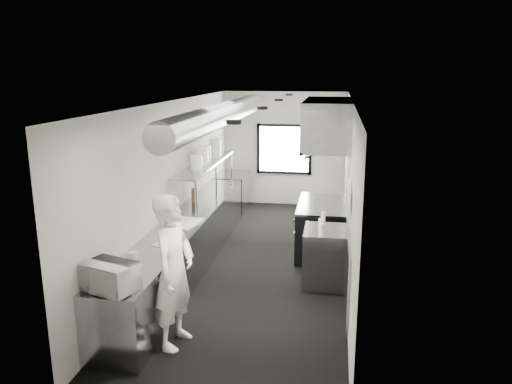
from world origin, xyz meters
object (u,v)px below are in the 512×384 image
at_px(range, 320,228).
at_px(squeeze_bottle_b, 321,227).
at_px(bottle_station, 324,257).
at_px(deli_tub_a, 114,271).
at_px(cutting_board, 183,223).
at_px(plate_stack_c, 205,154).
at_px(line_cook, 174,272).
at_px(pass_shelf, 206,164).
at_px(plate_stack_d, 215,147).
at_px(knife_block, 194,196).
at_px(deli_tub_b, 132,256).
at_px(exhaust_hood, 327,123).
at_px(microwave, 110,277).
at_px(squeeze_bottle_d, 323,222).
at_px(plate_stack_b, 202,156).
at_px(prep_counter, 187,244).
at_px(squeeze_bottle_e, 323,218).
at_px(squeeze_bottle_a, 322,230).
at_px(far_work_table, 232,192).
at_px(squeeze_bottle_c, 320,224).
at_px(plate_stack_a, 196,163).

distance_m(range, squeeze_bottle_b, 1.67).
relative_size(bottle_station, deli_tub_a, 7.22).
xyz_separation_m(cutting_board, plate_stack_c, (-0.10, 1.83, 0.82)).
bearing_deg(line_cook, pass_shelf, 17.40).
bearing_deg(plate_stack_d, knife_block, -96.71).
relative_size(range, deli_tub_b, 11.40).
relative_size(exhaust_hood, pass_shelf, 0.73).
bearing_deg(microwave, range, 79.14).
xyz_separation_m(bottle_station, squeeze_bottle_b, (-0.07, -0.18, 0.55)).
xyz_separation_m(deli_tub_a, squeeze_bottle_d, (2.43, 2.25, 0.04)).
bearing_deg(plate_stack_c, exhaust_hood, -9.31).
bearing_deg(plate_stack_b, range, -3.35).
height_order(prep_counter, squeeze_bottle_b, squeeze_bottle_b).
distance_m(knife_block, squeeze_bottle_e, 2.61).
height_order(deli_tub_a, squeeze_bottle_a, squeeze_bottle_a).
bearing_deg(squeeze_bottle_e, exhaust_hood, 90.38).
bearing_deg(far_work_table, plate_stack_d, -91.36).
distance_m(bottle_station, deli_tub_a, 3.31).
relative_size(exhaust_hood, squeeze_bottle_a, 11.16).
relative_size(far_work_table, plate_stack_c, 3.77).
distance_m(cutting_board, plate_stack_d, 2.59).
xyz_separation_m(deli_tub_a, squeeze_bottle_a, (2.43, 1.82, 0.05)).
distance_m(prep_counter, bottle_station, 2.31).
height_order(knife_block, squeeze_bottle_e, knife_block).
bearing_deg(line_cook, prep_counter, 22.11).
xyz_separation_m(knife_block, plate_stack_b, (0.10, 0.26, 0.71)).
relative_size(line_cook, plate_stack_d, 5.02).
relative_size(plate_stack_d, squeeze_bottle_b, 1.91).
bearing_deg(prep_counter, squeeze_bottle_e, 2.63).
bearing_deg(squeeze_bottle_d, squeeze_bottle_a, -90.52).
distance_m(knife_block, squeeze_bottle_c, 2.71).
height_order(exhaust_hood, microwave, exhaust_hood).
xyz_separation_m(pass_shelf, plate_stack_d, (0.01, 0.69, 0.22)).
height_order(range, plate_stack_c, plate_stack_c).
bearing_deg(exhaust_hood, far_work_table, 131.94).
bearing_deg(exhaust_hood, pass_shelf, 172.53).
distance_m(deli_tub_b, cutting_board, 1.61).
bearing_deg(plate_stack_c, plate_stack_b, -89.27).
bearing_deg(deli_tub_a, line_cook, 5.78).
xyz_separation_m(prep_counter, microwave, (-0.02, -2.78, 0.61)).
height_order(prep_counter, range, range).
xyz_separation_m(cutting_board, squeeze_bottle_b, (2.21, -0.13, 0.09)).
relative_size(plate_stack_a, plate_stack_b, 0.76).
bearing_deg(deli_tub_a, pass_shelf, 88.03).
distance_m(range, squeeze_bottle_d, 1.39).
height_order(deli_tub_b, knife_block, knife_block).
height_order(squeeze_bottle_b, squeeze_bottle_c, squeeze_bottle_b).
xyz_separation_m(bottle_station, deli_tub_a, (-2.47, -2.14, 0.49)).
height_order(squeeze_bottle_c, squeeze_bottle_d, squeeze_bottle_d).
distance_m(exhaust_hood, squeeze_bottle_e, 1.77).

